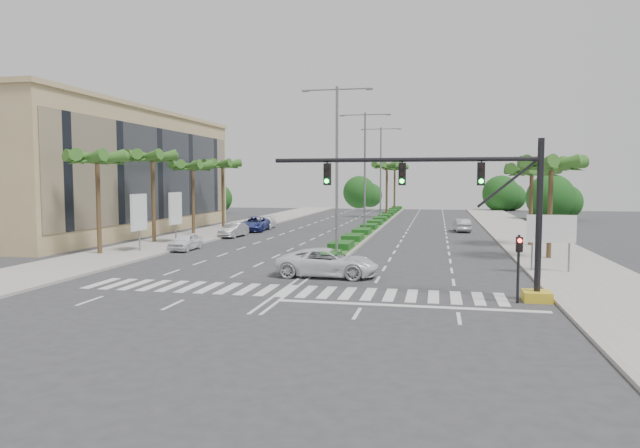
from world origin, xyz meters
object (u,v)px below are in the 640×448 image
Objects in this scene: car_parked_c at (254,224)px; car_crossing at (328,263)px; car_parked_a at (186,242)px; car_parked_b at (234,230)px; car_parked_d at (266,222)px; car_right at (462,225)px.

car_crossing reaches higher than car_parked_c.
car_parked_c is 29.39m from car_crossing.
car_parked_a is 16.13m from car_crossing.
car_parked_b is 0.88× the size of car_parked_d.
car_crossing is (12.97, -9.58, 0.13)m from car_parked_a.
car_crossing is (12.87, -30.09, 0.13)m from car_parked_d.
car_parked_c is 1.20× the size of car_parked_d.
car_crossing is 31.25m from car_right.
car_parked_b is at bearing -93.47° from car_parked_c.
car_right is at bearing -5.74° from car_parked_d.
car_parked_d is at bearing 88.91° from car_parked_a.
car_parked_d is (0.11, 3.72, -0.10)m from car_parked_c.
car_parked_a and car_parked_b have the same top height.
car_crossing is at bearing 69.20° from car_right.
car_parked_d is at bearing 84.11° from car_parked_c.
car_parked_c is at bearing -97.34° from car_parked_d.
car_parked_d is 32.73m from car_crossing.
car_right is (21.43, 20.50, 0.02)m from car_parked_a.
car_right is at bearing 5.56° from car_parked_c.
car_parked_d is 1.10× the size of car_right.
car_right is at bearing 42.93° from car_parked_a.
car_parked_b is at bearing -95.80° from car_parked_d.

